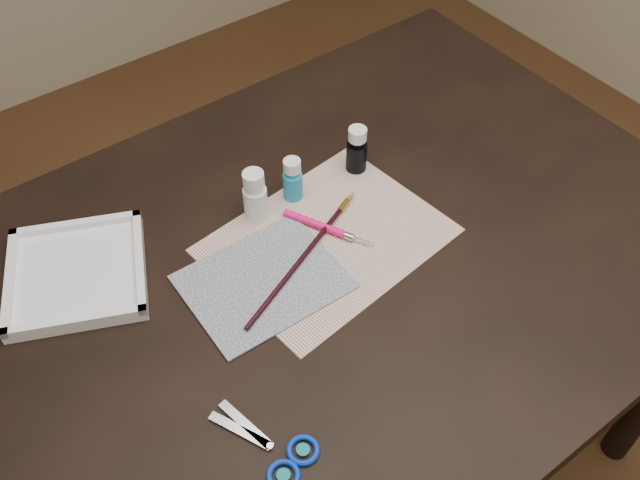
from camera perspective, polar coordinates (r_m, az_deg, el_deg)
ground at (r=1.78m, az=-0.00°, el=-17.56°), size 3.50×3.50×0.02m
table at (r=1.43m, az=-0.00°, el=-11.32°), size 1.30×0.90×0.75m
paper at (r=1.15m, az=0.57°, el=0.01°), size 0.39×0.32×0.00m
canvas at (r=1.10m, az=-4.56°, el=-3.33°), size 0.24×0.19×0.00m
paint_bottle_white at (r=1.16m, az=-5.23°, el=3.58°), size 0.05×0.05×0.10m
paint_bottle_cyan at (r=1.19m, az=-2.21°, el=4.88°), size 0.04×0.04×0.08m
paint_bottle_navy at (r=1.24m, az=2.96°, el=7.25°), size 0.04×0.04×0.09m
paintbrush at (r=1.12m, az=-1.18°, el=-1.13°), size 0.31×0.14×0.01m
craft_knife at (r=1.16m, az=0.73°, el=0.88°), size 0.09×0.15×0.01m
scissors at (r=0.96m, az=-4.99°, el=-15.93°), size 0.15×0.19×0.01m
palette_tray at (r=1.16m, az=-18.91°, el=-2.50°), size 0.27×0.27×0.02m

